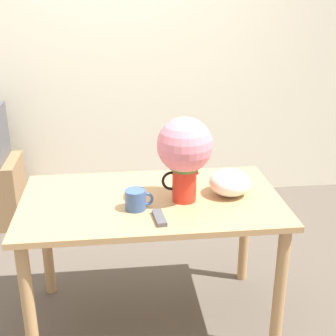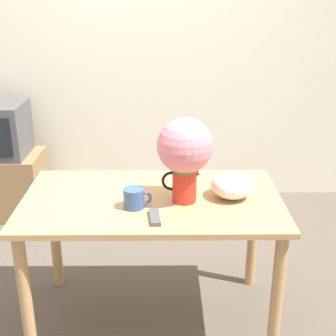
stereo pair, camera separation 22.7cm
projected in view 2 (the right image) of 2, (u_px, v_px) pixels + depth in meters
ground_plane at (120, 309)px, 2.70m from camera, size 12.00×12.00×0.00m
wall_back at (132, 45)px, 3.75m from camera, size 8.00×0.05×2.60m
table at (152, 217)px, 2.41m from camera, size 1.31×0.75×0.74m
flower_vase at (185, 152)px, 2.25m from camera, size 0.27×0.27×0.43m
coffee_mug at (134, 198)px, 2.25m from camera, size 0.14×0.10×0.10m
white_bowl at (232, 185)px, 2.36m from camera, size 0.21×0.21×0.13m
remote_control at (155, 217)px, 2.15m from camera, size 0.06×0.15×0.02m
tv_stand at (6, 184)px, 3.75m from camera, size 0.58×0.44×0.51m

